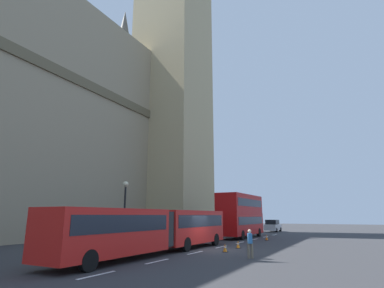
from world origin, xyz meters
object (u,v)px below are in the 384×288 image
Objects in this scene: clock_tower at (174,21)px; street_lamp at (125,209)px; traffic_cone_middle at (238,244)px; sedan_lead at (273,226)px; traffic_cone_west at (225,248)px; double_decker_bus at (241,214)px; traffic_cone_east at (267,238)px; pedestrian_near_cones at (250,243)px; articulated_bus at (157,227)px.

street_lamp is (-22.26, -9.48, -34.41)m from clock_tower.
sedan_lead is at bearing 7.90° from traffic_cone_middle.
sedan_lead is (8.40, -13.91, -36.55)m from clock_tower.
traffic_cone_west is at bearing -172.75° from sedan_lead.
double_decker_bus is at bearing -116.12° from clock_tower.
double_decker_bus is 11.97m from traffic_cone_middle.
traffic_cone_west is 1.00× the size of traffic_cone_east.
traffic_cone_middle is (-26.41, -3.67, -0.63)m from sedan_lead.
street_lamp is 3.12× the size of pedestrian_near_cones.
pedestrian_near_cones is at bearing -138.93° from clock_tower.
traffic_cone_east is at bearing 0.61° from traffic_cone_west.
clock_tower is 13.54× the size of street_lamp.
sedan_lead is at bearing -58.88° from clock_tower.
traffic_cone_east is (11.70, 0.13, 0.00)m from traffic_cone_west.
sedan_lead is 26.67m from traffic_cone_middle.
sedan_lead reaches higher than traffic_cone_middle.
sedan_lead is at bearing 11.57° from traffic_cone_east.
articulated_bus is at bearing 149.56° from traffic_cone_middle.
traffic_cone_west is at bearing -178.80° from traffic_cone_middle.
articulated_bus reaches higher than pedestrian_near_cones.
pedestrian_near_cones is at bearing -169.01° from traffic_cone_east.
traffic_cone_middle is at bearing 27.06° from pedestrian_near_cones.
pedestrian_near_cones is (-14.03, -2.73, 0.63)m from traffic_cone_east.
clock_tower is at bearing 30.11° from articulated_bus.
traffic_cone_middle is (6.11, -3.59, -1.46)m from articulated_bus.
double_decker_bus reaches higher than pedestrian_near_cones.
traffic_cone_east is at bearing -13.28° from articulated_bus.
pedestrian_near_cones is at bearing -152.94° from traffic_cone_middle.
traffic_cone_east is 0.34× the size of pedestrian_near_cones.
traffic_cone_east is (-17.59, -3.60, -0.63)m from sedan_lead.
sedan_lead is at bearing -8.22° from street_lamp.
street_lamp is at bearing 171.78° from sedan_lead.
pedestrian_near_cones is at bearing -159.10° from double_decker_bus.
traffic_cone_east is 15.59m from street_lamp.
clock_tower is at bearing 63.88° from double_decker_bus.
sedan_lead is at bearing 0.14° from articulated_bus.
pedestrian_near_cones is (-2.34, -2.60, 0.63)m from traffic_cone_west.
traffic_cone_west is at bearing -139.82° from clock_tower.
double_decker_bus is 16.70× the size of traffic_cone_east.
pedestrian_near_cones reaches higher than traffic_cone_middle.
traffic_cone_west is at bearing 48.06° from pedestrian_near_cones.
double_decker_bus is at bearing 56.51° from traffic_cone_east.
traffic_cone_west is at bearing -165.41° from double_decker_bus.
articulated_bus is 7.23m from traffic_cone_middle.
articulated_bus is 30.04× the size of traffic_cone_west.
articulated_bus is 5.09m from traffic_cone_west.
clock_tower reaches higher than street_lamp.
sedan_lead is 7.59× the size of traffic_cone_west.
double_decker_bus is 16.70× the size of traffic_cone_west.
sedan_lead is 0.83× the size of street_lamp.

